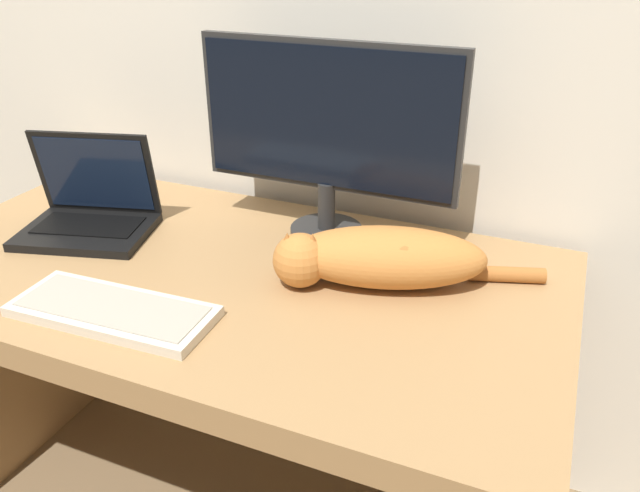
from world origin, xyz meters
name	(u,v)px	position (x,y,z in m)	size (l,w,h in m)	color
desk	(227,329)	(0.00, 0.38, 0.58)	(1.43, 0.75, 0.73)	#A37A4C
monitor	(327,131)	(0.14, 0.61, 0.98)	(0.59, 0.17, 0.44)	#282828
laptop	(90,213)	(-0.38, 0.42, 0.78)	(0.34, 0.28, 0.23)	black
external_keyboard	(113,311)	(-0.09, 0.14, 0.74)	(0.39, 0.17, 0.02)	beige
cat	(378,256)	(0.32, 0.45, 0.79)	(0.52, 0.27, 0.12)	#C67A38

